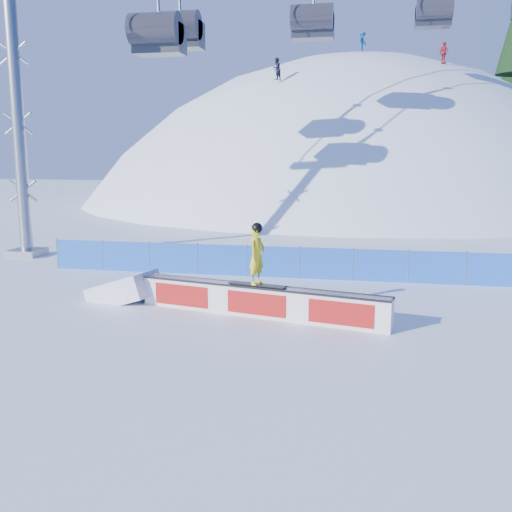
# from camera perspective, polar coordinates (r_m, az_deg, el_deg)

# --- Properties ---
(ground) EXTENTS (160.00, 160.00, 0.00)m
(ground) POSITION_cam_1_polar(r_m,az_deg,el_deg) (17.28, 5.86, -5.53)
(ground) COLOR white
(ground) RESTS_ON ground
(snow_hill) EXTENTS (64.00, 64.00, 64.00)m
(snow_hill) POSITION_cam_1_polar(r_m,az_deg,el_deg) (62.83, 9.14, -11.10)
(snow_hill) COLOR white
(snow_hill) RESTS_ON ground
(safety_fence) EXTENTS (22.05, 0.05, 1.30)m
(safety_fence) POSITION_cam_1_polar(r_m,az_deg,el_deg) (21.52, 6.99, -0.78)
(safety_fence) COLOR blue
(safety_fence) RESTS_ON ground
(rail_box) EXTENTS (7.58, 2.20, 0.92)m
(rail_box) POSITION_cam_1_polar(r_m,az_deg,el_deg) (16.58, 0.36, -4.54)
(rail_box) COLOR white
(rail_box) RESTS_ON ground
(snow_ramp) EXTENTS (2.46, 1.83, 1.38)m
(snow_ramp) POSITION_cam_1_polar(r_m,az_deg,el_deg) (19.04, -13.01, -4.27)
(snow_ramp) COLOR white
(snow_ramp) RESTS_ON ground
(snowboarder) EXTENTS (1.77, 0.72, 1.83)m
(snowboarder) POSITION_cam_1_polar(r_m,az_deg,el_deg) (16.32, 0.10, 0.13)
(snowboarder) COLOR black
(snowboarder) RESTS_ON rail_box
(distant_skiers) EXTENTS (21.05, 10.64, 8.93)m
(distant_skiers) POSITION_cam_1_polar(r_m,az_deg,el_deg) (48.52, 13.74, 18.07)
(distant_skiers) COLOR black
(distant_skiers) RESTS_ON ground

